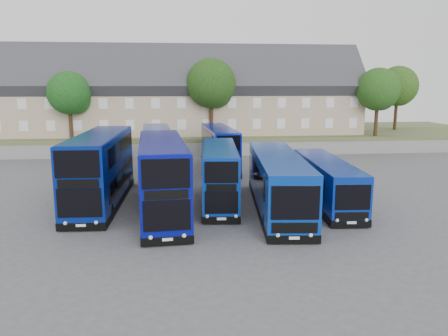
# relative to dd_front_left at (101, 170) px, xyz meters

# --- Properties ---
(ground) EXTENTS (120.00, 120.00, 0.00)m
(ground) POSITION_rel_dd_front_left_xyz_m (7.17, -4.23, -2.38)
(ground) COLOR #4E4E54
(ground) RESTS_ON ground
(retaining_wall) EXTENTS (70.00, 0.40, 1.50)m
(retaining_wall) POSITION_rel_dd_front_left_xyz_m (7.17, 19.77, -1.63)
(retaining_wall) COLOR slate
(retaining_wall) RESTS_ON ground
(earth_bank) EXTENTS (80.00, 20.00, 2.00)m
(earth_bank) POSITION_rel_dd_front_left_xyz_m (7.17, 29.77, -1.38)
(earth_bank) COLOR #4D512D
(earth_bank) RESTS_ON ground
(terrace_row) EXTENTS (48.00, 10.40, 11.20)m
(terrace_row) POSITION_rel_dd_front_left_xyz_m (4.17, 25.77, 4.22)
(terrace_row) COLOR tan
(terrace_row) RESTS_ON earth_bank
(dd_front_left) EXTENTS (3.09, 12.22, 4.83)m
(dd_front_left) POSITION_rel_dd_front_left_xyz_m (0.00, 0.00, 0.00)
(dd_front_left) COLOR navy
(dd_front_left) RESTS_ON ground
(dd_front_mid) EXTENTS (3.61, 12.11, 4.75)m
(dd_front_mid) POSITION_rel_dd_front_left_xyz_m (4.32, -2.87, -0.04)
(dd_front_mid) COLOR #070D89
(dd_front_mid) RESTS_ON ground
(dd_front_right) EXTENTS (2.97, 10.10, 3.96)m
(dd_front_right) POSITION_rel_dd_front_left_xyz_m (8.18, -0.65, -0.43)
(dd_front_right) COLOR #0834A4
(dd_front_right) RESTS_ON ground
(dd_rear_left) EXTENTS (3.28, 10.80, 4.23)m
(dd_rear_left) POSITION_rel_dd_front_left_xyz_m (3.39, 9.54, -0.30)
(dd_rear_left) COLOR navy
(dd_rear_left) RESTS_ON ground
(dd_rear_right) EXTENTS (3.03, 10.37, 4.07)m
(dd_rear_right) POSITION_rel_dd_front_left_xyz_m (9.25, 11.55, -0.38)
(dd_rear_right) COLOR #071891
(dd_rear_right) RESTS_ON ground
(coach_east_a) EXTENTS (3.95, 13.57, 3.66)m
(coach_east_a) POSITION_rel_dd_front_left_xyz_m (11.84, -2.58, -0.58)
(coach_east_a) COLOR #0936A6
(coach_east_a) RESTS_ON ground
(coach_east_b) EXTENTS (2.98, 11.30, 3.06)m
(coach_east_b) POSITION_rel_dd_front_left_xyz_m (15.51, -1.51, -0.88)
(coach_east_b) COLOR #08299A
(coach_east_b) RESTS_ON ground
(tree_west) EXTENTS (4.80, 4.80, 7.65)m
(tree_west) POSITION_rel_dd_front_left_xyz_m (-6.68, 20.87, 4.67)
(tree_west) COLOR #382314
(tree_west) RESTS_ON earth_bank
(tree_mid) EXTENTS (5.76, 5.76, 9.18)m
(tree_mid) POSITION_rel_dd_front_left_xyz_m (9.32, 21.37, 5.69)
(tree_mid) COLOR #382314
(tree_mid) RESTS_ON earth_bank
(tree_east) EXTENTS (5.12, 5.12, 8.16)m
(tree_east) POSITION_rel_dd_front_left_xyz_m (29.32, 20.87, 5.01)
(tree_east) COLOR #382314
(tree_east) RESTS_ON earth_bank
(tree_far) EXTENTS (5.44, 5.44, 8.67)m
(tree_far) POSITION_rel_dd_front_left_xyz_m (35.32, 27.87, 5.35)
(tree_far) COLOR #382314
(tree_far) RESTS_ON earth_bank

